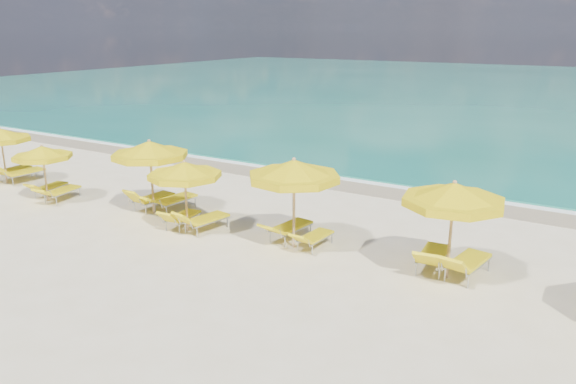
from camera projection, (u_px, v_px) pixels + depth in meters
The scene contains 23 objects.
ground_plane at pixel (261, 244), 16.23m from camera, with size 120.00×120.00×0.00m, color beige.
ocean at pixel (532, 91), 55.56m from camera, with size 120.00×80.00×0.30m, color #126653.
wet_sand_band at pixel (365, 185), 22.30m from camera, with size 120.00×2.60×0.01m, color tan.
foam_line at pixel (373, 181), 22.95m from camera, with size 120.00×1.20×0.03m, color white.
whitecap_near at pixel (338, 134), 33.16m from camera, with size 14.00×0.36×0.05m, color white.
umbrella_0 at pixel (0, 136), 22.07m from camera, with size 2.43×2.43×2.28m.
umbrella_1 at pixel (42, 153), 19.83m from camera, with size 2.56×2.56×2.07m.
umbrella_2 at pixel (150, 150), 18.36m from camera, with size 2.90×2.90×2.54m.
umbrella_3 at pixel (185, 171), 16.75m from camera, with size 2.28×2.28×2.25m.
umbrella_4 at pixel (294, 171), 15.38m from camera, with size 3.17×3.17×2.63m.
umbrella_5 at pixel (454, 195), 13.45m from camera, with size 2.99×2.99×2.54m.
lounger_0_left at pixel (12, 174), 23.11m from camera, with size 0.72×1.90×0.90m.
lounger_0_right at pixel (23, 176), 22.71m from camera, with size 0.81×2.00×0.94m.
lounger_1_left at pixel (50, 190), 20.92m from camera, with size 0.79×1.72×0.68m.
lounger_1_right at pixel (62, 195), 20.29m from camera, with size 0.87×1.88×0.71m.
lounger_2_left at pixel (153, 202), 19.36m from camera, with size 0.73×1.85×0.91m.
lounger_2_right at pixel (174, 204), 19.17m from camera, with size 0.88×2.08×0.76m.
lounger_3_left at pixel (182, 221), 17.60m from camera, with size 0.71×1.67×0.76m.
lounger_3_right at pixel (205, 224), 17.24m from camera, with size 0.92×1.90×0.85m.
lounger_4_left at pixel (290, 232), 16.57m from camera, with size 0.85×1.96×0.75m.
lounger_4_right at pixel (314, 241), 15.93m from camera, with size 0.64×1.66×0.69m.
lounger_5_left at pixel (433, 261), 14.49m from camera, with size 0.82×1.96×0.87m.
lounger_5_right at pixel (467, 268), 14.03m from camera, with size 0.94×2.04×0.90m.
Camera 1 is at (8.55, -12.53, 6.02)m, focal length 35.00 mm.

